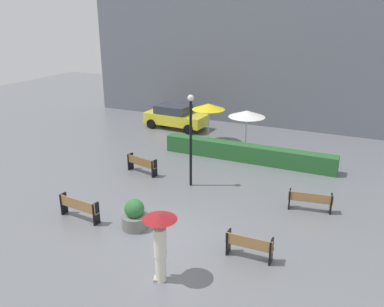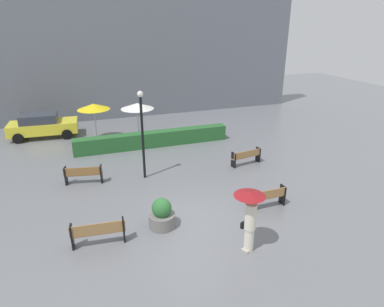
{
  "view_description": "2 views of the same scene",
  "coord_description": "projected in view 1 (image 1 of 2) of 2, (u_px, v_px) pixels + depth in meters",
  "views": [
    {
      "loc": [
        6.14,
        -11.02,
        7.67
      ],
      "look_at": [
        -1.44,
        5.39,
        1.14
      ],
      "focal_mm": 37.59,
      "sensor_mm": 36.0,
      "label": 1
    },
    {
      "loc": [
        -3.73,
        -10.34,
        7.14
      ],
      "look_at": [
        1.05,
        3.27,
        1.37
      ],
      "focal_mm": 31.37,
      "sensor_mm": 36.0,
      "label": 2
    }
  ],
  "objects": [
    {
      "name": "ground_plane",
      "position": [
        166.0,
        235.0,
        14.44
      ],
      "size": [
        60.0,
        60.0,
        0.0
      ],
      "primitive_type": "plane",
      "color": "slate"
    },
    {
      "name": "bench_far_left",
      "position": [
        142.0,
        164.0,
        19.72
      ],
      "size": [
        1.75,
        0.7,
        0.85
      ],
      "color": "olive",
      "rests_on": "ground"
    },
    {
      "name": "bench_near_left",
      "position": [
        79.0,
        207.0,
        15.36
      ],
      "size": [
        1.83,
        0.47,
        0.88
      ],
      "color": "#9E7242",
      "rests_on": "ground"
    },
    {
      "name": "bench_far_right",
      "position": [
        310.0,
        200.0,
        16.02
      ],
      "size": [
        1.75,
        0.61,
        0.81
      ],
      "color": "#9E7242",
      "rests_on": "ground"
    },
    {
      "name": "bench_near_right",
      "position": [
        249.0,
        245.0,
        12.94
      ],
      "size": [
        1.55,
        0.4,
        0.84
      ],
      "color": "#9E7242",
      "rests_on": "ground"
    },
    {
      "name": "pedestrian_with_umbrella",
      "position": [
        160.0,
        238.0,
        11.61
      ],
      "size": [
        1.02,
        1.02,
        2.17
      ],
      "color": "silver",
      "rests_on": "ground"
    },
    {
      "name": "planter_pot",
      "position": [
        135.0,
        216.0,
        14.76
      ],
      "size": [
        0.97,
        0.97,
        1.15
      ],
      "color": "slate",
      "rests_on": "ground"
    },
    {
      "name": "lamp_post",
      "position": [
        191.0,
        132.0,
        17.65
      ],
      "size": [
        0.28,
        0.28,
        4.22
      ],
      "color": "black",
      "rests_on": "ground"
    },
    {
      "name": "patio_umbrella_yellow",
      "position": [
        209.0,
        107.0,
        23.81
      ],
      "size": [
        1.97,
        1.97,
        2.38
      ],
      "color": "silver",
      "rests_on": "ground"
    },
    {
      "name": "patio_umbrella_white",
      "position": [
        247.0,
        114.0,
        22.25
      ],
      "size": [
        2.04,
        2.04,
        2.36
      ],
      "color": "silver",
      "rests_on": "ground"
    },
    {
      "name": "hedge_strip",
      "position": [
        247.0,
        153.0,
        21.3
      ],
      "size": [
        9.24,
        0.7,
        0.91
      ],
      "primitive_type": "cube",
      "color": "#28602D",
      "rests_on": "ground"
    },
    {
      "name": "building_facade",
      "position": [
        279.0,
        59.0,
        26.56
      ],
      "size": [
        28.0,
        1.2,
        9.04
      ],
      "primitive_type": "cube",
      "color": "slate",
      "rests_on": "ground"
    },
    {
      "name": "parked_car",
      "position": [
        175.0,
        116.0,
        27.16
      ],
      "size": [
        4.29,
        2.15,
        1.57
      ],
      "color": "yellow",
      "rests_on": "ground"
    }
  ]
}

